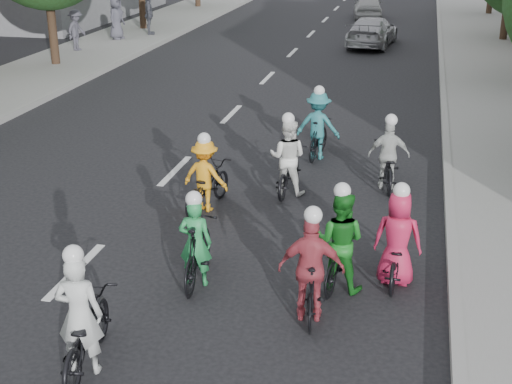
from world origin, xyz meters
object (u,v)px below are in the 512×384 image
(cyclist_4, at_px, (397,247))
(spectator_2, at_px, (116,18))
(cyclist_3, at_px, (312,277))
(cyclist_8, at_px, (388,162))
(cyclist_7, at_px, (318,130))
(cyclist_5, at_px, (197,249))
(cyclist_2, at_px, (206,181))
(follow_car_trail, at_px, (368,7))
(cyclist_0, at_px, (84,328))
(cyclist_6, at_px, (288,165))
(cyclist_1, at_px, (340,248))
(spectator_0, at_px, (76,30))
(spectator_1, at_px, (149,15))
(follow_car_lead, at_px, (372,32))

(cyclist_4, height_order, spectator_2, spectator_2)
(cyclist_3, height_order, cyclist_8, cyclist_3)
(cyclist_7, distance_m, cyclist_8, 2.38)
(cyclist_5, xyz_separation_m, cyclist_8, (2.70, 4.93, -0.02))
(cyclist_2, height_order, cyclist_4, cyclist_4)
(follow_car_trail, bearing_deg, cyclist_2, 81.95)
(cyclist_0, height_order, cyclist_7, cyclist_0)
(cyclist_6, height_order, cyclist_8, cyclist_6)
(cyclist_1, xyz_separation_m, cyclist_3, (-0.28, -1.00, -0.02))
(cyclist_3, height_order, cyclist_7, cyclist_7)
(cyclist_1, relative_size, cyclist_5, 1.00)
(spectator_0, bearing_deg, spectator_1, -9.70)
(cyclist_2, relative_size, cyclist_4, 1.09)
(follow_car_trail, distance_m, spectator_0, 17.20)
(cyclist_2, height_order, spectator_0, spectator_0)
(cyclist_0, distance_m, follow_car_trail, 33.48)
(cyclist_3, xyz_separation_m, cyclist_5, (-1.92, 0.66, -0.07))
(spectator_0, relative_size, spectator_2, 0.89)
(cyclist_3, distance_m, spectator_1, 25.37)
(cyclist_4, bearing_deg, follow_car_lead, -80.95)
(cyclist_5, bearing_deg, cyclist_3, 156.67)
(cyclist_0, xyz_separation_m, cyclist_8, (3.41, 7.46, -0.02))
(cyclist_2, relative_size, follow_car_trail, 0.50)
(cyclist_2, xyz_separation_m, spectator_1, (-8.53, 19.22, 0.47))
(cyclist_1, xyz_separation_m, cyclist_8, (0.49, 4.58, -0.10))
(cyclist_0, bearing_deg, spectator_0, -72.09)
(cyclist_0, bearing_deg, spectator_2, -76.13)
(cyclist_1, height_order, cyclist_4, cyclist_1)
(cyclist_4, bearing_deg, follow_car_trail, -80.85)
(follow_car_trail, relative_size, spectator_0, 2.24)
(cyclist_0, distance_m, spectator_1, 26.10)
(cyclist_2, xyz_separation_m, spectator_0, (-9.97, 14.67, 0.40))
(cyclist_6, relative_size, cyclist_8, 0.97)
(cyclist_5, bearing_deg, cyclist_4, -171.08)
(cyclist_1, bearing_deg, spectator_1, -52.59)
(cyclist_2, bearing_deg, cyclist_1, 149.75)
(cyclist_0, xyz_separation_m, follow_car_lead, (1.74, 24.72, 0.05))
(spectator_2, bearing_deg, cyclist_0, -147.38)
(cyclist_2, relative_size, spectator_2, 0.99)
(cyclist_8, bearing_deg, spectator_1, -61.20)
(cyclist_0, distance_m, cyclist_1, 4.10)
(spectator_1, bearing_deg, cyclist_6, -172.90)
(cyclist_5, bearing_deg, spectator_1, -71.77)
(spectator_1, distance_m, spectator_2, 1.82)
(cyclist_8, xyz_separation_m, spectator_2, (-12.91, 15.65, 0.52))
(cyclist_5, height_order, cyclist_7, cyclist_7)
(cyclist_7, relative_size, spectator_2, 0.95)
(cyclist_1, height_order, cyclist_7, cyclist_7)
(cyclist_6, bearing_deg, cyclist_4, 127.57)
(spectator_2, bearing_deg, cyclist_5, -143.33)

